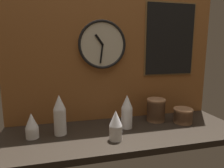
% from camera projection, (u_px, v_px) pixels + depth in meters
% --- Properties ---
extents(ground_plane, '(1.60, 0.56, 0.04)m').
position_uv_depth(ground_plane, '(124.00, 133.00, 1.35)').
color(ground_plane, black).
extents(wall_tiled_back, '(1.60, 0.03, 1.05)m').
position_uv_depth(wall_tiled_back, '(114.00, 51.00, 1.51)').
color(wall_tiled_back, '#A3602D').
rests_on(wall_tiled_back, ground_plane).
extents(cup_stack_left, '(0.08, 0.08, 0.26)m').
position_uv_depth(cup_stack_left, '(60.00, 115.00, 1.27)').
color(cup_stack_left, white).
rests_on(cup_stack_left, ground_plane).
extents(cup_stack_center_right, '(0.08, 0.08, 0.24)m').
position_uv_depth(cup_stack_center_right, '(127.00, 111.00, 1.37)').
color(cup_stack_center_right, white).
rests_on(cup_stack_center_right, ground_plane).
extents(cup_stack_far_left, '(0.08, 0.08, 0.16)m').
position_uv_depth(cup_stack_far_left, '(32.00, 126.00, 1.22)').
color(cup_stack_far_left, white).
rests_on(cup_stack_far_left, ground_plane).
extents(cup_stack_center, '(0.08, 0.08, 0.18)m').
position_uv_depth(cup_stack_center, '(116.00, 125.00, 1.20)').
color(cup_stack_center, white).
rests_on(cup_stack_center, ground_plane).
extents(bowl_stack_right, '(0.14, 0.14, 0.17)m').
position_uv_depth(bowl_stack_right, '(156.00, 109.00, 1.51)').
color(bowl_stack_right, '#996B47').
rests_on(bowl_stack_right, ground_plane).
extents(bowl_stack_far_right, '(0.14, 0.14, 0.11)m').
position_uv_depth(bowl_stack_far_right, '(183.00, 115.00, 1.48)').
color(bowl_stack_far_right, '#996B47').
rests_on(bowl_stack_far_right, ground_plane).
extents(wall_clock, '(0.35, 0.03, 0.35)m').
position_uv_depth(wall_clock, '(102.00, 45.00, 1.45)').
color(wall_clock, beige).
extents(menu_board, '(0.43, 0.01, 0.57)m').
position_uv_depth(menu_board, '(170.00, 40.00, 1.58)').
color(menu_board, olive).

